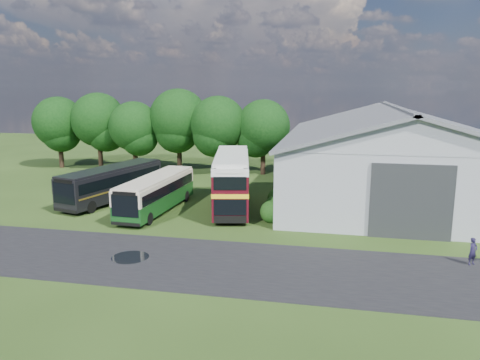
% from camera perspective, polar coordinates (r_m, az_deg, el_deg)
% --- Properties ---
extents(ground, '(120.00, 120.00, 0.00)m').
position_cam_1_polar(ground, '(30.63, -8.30, -7.58)').
color(ground, '#1F3511').
rests_on(ground, ground).
extents(asphalt_road, '(60.00, 8.00, 0.02)m').
position_cam_1_polar(asphalt_road, '(27.06, -4.43, -10.10)').
color(asphalt_road, black).
rests_on(asphalt_road, ground).
extents(puddle, '(2.20, 2.20, 0.01)m').
position_cam_1_polar(puddle, '(28.58, -13.24, -9.19)').
color(puddle, black).
rests_on(puddle, ground).
extents(storage_shed, '(18.80, 24.80, 8.15)m').
position_cam_1_polar(storage_shed, '(43.78, 18.09, 3.32)').
color(storage_shed, gray).
rests_on(storage_shed, ground).
extents(tree_far_left, '(6.12, 6.12, 8.64)m').
position_cam_1_polar(tree_far_left, '(61.10, -21.24, 6.59)').
color(tree_far_left, black).
rests_on(tree_far_left, ground).
extents(tree_left_a, '(6.46, 6.46, 9.12)m').
position_cam_1_polar(tree_left_a, '(58.95, -16.88, 7.02)').
color(tree_left_a, black).
rests_on(tree_left_a, ground).
extents(tree_left_b, '(5.78, 5.78, 8.16)m').
position_cam_1_polar(tree_left_b, '(55.87, -12.80, 6.37)').
color(tree_left_b, black).
rests_on(tree_left_b, ground).
extents(tree_mid, '(6.80, 6.80, 9.60)m').
position_cam_1_polar(tree_mid, '(55.15, -7.51, 7.46)').
color(tree_mid, black).
rests_on(tree_mid, ground).
extents(tree_right_a, '(6.26, 6.26, 8.83)m').
position_cam_1_polar(tree_right_a, '(52.78, -2.68, 6.83)').
color(tree_right_a, black).
rests_on(tree_right_a, ground).
extents(tree_right_b, '(5.98, 5.98, 8.45)m').
position_cam_1_polar(tree_right_b, '(52.57, 2.86, 6.54)').
color(tree_right_b, black).
rests_on(tree_right_b, ground).
extents(shrub_front, '(1.70, 1.70, 1.70)m').
position_cam_1_polar(shrub_front, '(34.89, 3.84, -5.10)').
color(shrub_front, '#194714').
rests_on(shrub_front, ground).
extents(shrub_mid, '(1.60, 1.60, 1.60)m').
position_cam_1_polar(shrub_mid, '(36.80, 4.28, -4.23)').
color(shrub_mid, '#194714').
rests_on(shrub_mid, ground).
extents(shrub_back, '(1.80, 1.80, 1.80)m').
position_cam_1_polar(shrub_back, '(38.71, 4.67, -3.44)').
color(shrub_back, '#194714').
rests_on(shrub_back, ground).
extents(bus_green_single, '(2.96, 10.44, 2.85)m').
position_cam_1_polar(bus_green_single, '(37.92, -10.15, -1.54)').
color(bus_green_single, black).
rests_on(bus_green_single, ground).
extents(bus_maroon_double, '(4.72, 10.89, 4.54)m').
position_cam_1_polar(bus_maroon_double, '(38.01, -1.00, -0.18)').
color(bus_maroon_double, black).
rests_on(bus_maroon_double, ground).
extents(bus_dark_single, '(5.19, 11.22, 3.02)m').
position_cam_1_polar(bus_dark_single, '(42.11, -15.29, -0.35)').
color(bus_dark_single, black).
rests_on(bus_dark_single, ground).
extents(visitor_a, '(0.68, 0.63, 1.56)m').
position_cam_1_polar(visitor_a, '(29.56, 26.51, -7.82)').
color(visitor_a, '#1D1835').
rests_on(visitor_a, ground).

